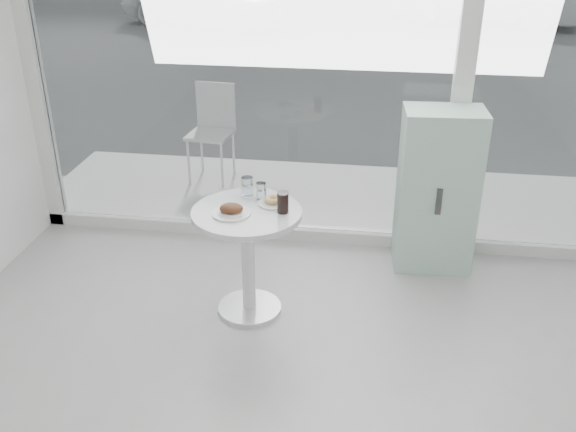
% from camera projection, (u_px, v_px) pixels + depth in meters
% --- Properties ---
extents(room_shell, '(6.00, 6.00, 6.00)m').
position_uv_depth(room_shell, '(229.00, 245.00, 1.39)').
color(room_shell, silver).
rests_on(room_shell, ground).
extents(storefront, '(5.00, 0.14, 3.00)m').
position_uv_depth(storefront, '(352.00, 32.00, 4.62)').
color(storefront, silver).
rests_on(storefront, ground).
extents(main_table, '(0.72, 0.72, 0.77)m').
position_uv_depth(main_table, '(248.00, 240.00, 4.24)').
color(main_table, silver).
rests_on(main_table, ground).
extents(patio_deck, '(5.60, 1.60, 0.05)m').
position_uv_depth(patio_deck, '(341.00, 198.00, 6.09)').
color(patio_deck, silver).
rests_on(patio_deck, ground).
extents(street, '(40.00, 24.00, 0.00)m').
position_uv_depth(street, '(374.00, 7.00, 16.92)').
color(street, '#383838').
rests_on(street, ground).
extents(mint_cabinet, '(0.60, 0.42, 1.25)m').
position_uv_depth(mint_cabinet, '(437.00, 190.00, 4.78)').
color(mint_cabinet, '#87AC99').
rests_on(mint_cabinet, ground).
extents(patio_chair, '(0.45, 0.45, 0.93)m').
position_uv_depth(patio_chair, '(213.00, 126.00, 6.28)').
color(patio_chair, silver).
rests_on(patio_chair, patio_deck).
extents(plate_fritter, '(0.25, 0.25, 0.07)m').
position_uv_depth(plate_fritter, '(232.00, 210.00, 4.08)').
color(plate_fritter, silver).
rests_on(plate_fritter, main_table).
extents(plate_donut, '(0.20, 0.20, 0.05)m').
position_uv_depth(plate_donut, '(274.00, 201.00, 4.22)').
color(plate_donut, silver).
rests_on(plate_donut, main_table).
extents(water_tumbler_a, '(0.08, 0.08, 0.13)m').
position_uv_depth(water_tumbler_a, '(247.00, 187.00, 4.33)').
color(water_tumbler_a, white).
rests_on(water_tumbler_a, main_table).
extents(water_tumbler_b, '(0.07, 0.07, 0.11)m').
position_uv_depth(water_tumbler_b, '(261.00, 192.00, 4.28)').
color(water_tumbler_b, white).
rests_on(water_tumbler_b, main_table).
extents(cola_glass, '(0.07, 0.07, 0.14)m').
position_uv_depth(cola_glass, '(283.00, 203.00, 4.09)').
color(cola_glass, white).
rests_on(cola_glass, main_table).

